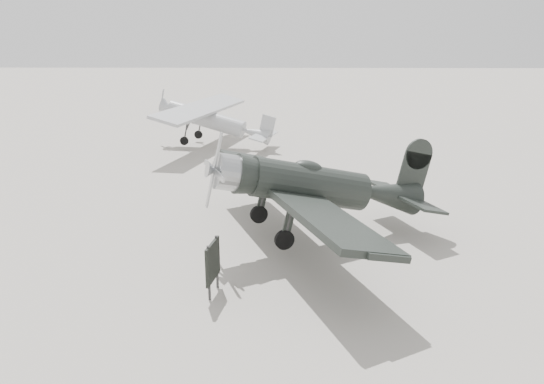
% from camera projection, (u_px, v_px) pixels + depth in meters
% --- Properties ---
extents(ground, '(160.00, 160.00, 0.00)m').
position_uv_depth(ground, '(295.00, 236.00, 17.76)').
color(ground, gray).
rests_on(ground, ground).
extents(lowwing_monoplane, '(7.80, 10.55, 3.45)m').
position_uv_depth(lowwing_monoplane, '(319.00, 187.00, 16.91)').
color(lowwing_monoplane, black).
rests_on(lowwing_monoplane, ground).
extents(highwing_monoplane, '(7.15, 9.96, 2.83)m').
position_uv_depth(highwing_monoplane, '(211.00, 116.00, 30.76)').
color(highwing_monoplane, '#A0A3A5').
rests_on(highwing_monoplane, ground).
extents(sign_board, '(0.26, 1.03, 1.49)m').
position_uv_depth(sign_board, '(213.00, 262.00, 13.63)').
color(sign_board, '#333333').
rests_on(sign_board, ground).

